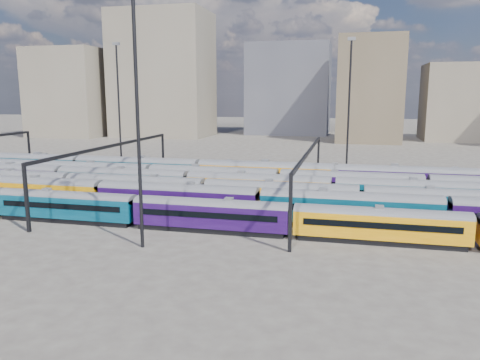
% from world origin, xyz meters
% --- Properties ---
extents(ground, '(500.00, 500.00, 0.00)m').
position_xyz_m(ground, '(0.00, 0.00, 0.00)').
color(ground, '#453F3B').
rests_on(ground, ground).
extents(rake_0, '(111.04, 2.71, 4.55)m').
position_xyz_m(rake_0, '(9.57, -15.00, 2.39)').
color(rake_0, black).
rests_on(rake_0, ground).
extents(rake_1, '(148.52, 3.10, 5.23)m').
position_xyz_m(rake_1, '(-5.63, -10.00, 2.74)').
color(rake_1, black).
rests_on(rake_1, ground).
extents(rake_2, '(102.99, 3.02, 5.08)m').
position_xyz_m(rake_2, '(-13.93, -5.00, 2.67)').
color(rake_2, black).
rests_on(rake_2, ground).
extents(rake_3, '(105.61, 3.09, 5.21)m').
position_xyz_m(rake_3, '(2.86, 0.00, 2.74)').
color(rake_3, black).
rests_on(rake_3, ground).
extents(rake_4, '(105.07, 3.08, 5.18)m').
position_xyz_m(rake_4, '(-5.41, 5.00, 2.72)').
color(rake_4, black).
rests_on(rake_4, ground).
extents(rake_5, '(136.21, 3.32, 5.61)m').
position_xyz_m(rake_5, '(-9.30, 10.00, 2.94)').
color(rake_5, black).
rests_on(rake_5, ground).
extents(rake_6, '(93.46, 2.74, 4.60)m').
position_xyz_m(rake_6, '(-3.89, 15.00, 2.41)').
color(rake_6, black).
rests_on(rake_6, ground).
extents(gantry_1, '(0.35, 40.35, 8.03)m').
position_xyz_m(gantry_1, '(-20.00, 0.00, 6.79)').
color(gantry_1, black).
rests_on(gantry_1, ground).
extents(gantry_2, '(0.35, 40.35, 8.03)m').
position_xyz_m(gantry_2, '(10.00, 0.00, 6.79)').
color(gantry_2, black).
rests_on(gantry_2, ground).
extents(mast_1, '(1.40, 0.50, 25.60)m').
position_xyz_m(mast_1, '(-30.00, 22.00, 13.97)').
color(mast_1, black).
rests_on(mast_1, ground).
extents(mast_2, '(1.40, 0.50, 25.60)m').
position_xyz_m(mast_2, '(-5.00, -22.00, 13.97)').
color(mast_2, black).
rests_on(mast_2, ground).
extents(mast_3, '(1.40, 0.50, 25.60)m').
position_xyz_m(mast_3, '(15.00, 24.00, 13.97)').
color(mast_3, black).
rests_on(mast_3, ground).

